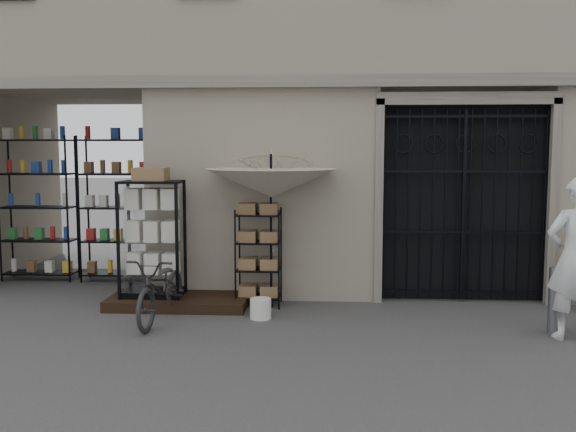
# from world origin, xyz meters

# --- Properties ---
(ground) EXTENTS (80.00, 80.00, 0.00)m
(ground) POSITION_xyz_m (0.00, 0.00, 0.00)
(ground) COLOR black
(ground) RESTS_ON ground
(main_building) EXTENTS (14.00, 4.00, 9.00)m
(main_building) POSITION_xyz_m (0.00, 4.00, 4.50)
(main_building) COLOR gray
(main_building) RESTS_ON ground
(shop_recess) EXTENTS (3.00, 1.70, 3.00)m
(shop_recess) POSITION_xyz_m (-4.50, 2.80, 1.50)
(shop_recess) COLOR black
(shop_recess) RESTS_ON ground
(shop_shelving) EXTENTS (2.70, 0.50, 2.50)m
(shop_shelving) POSITION_xyz_m (-4.55, 3.30, 1.25)
(shop_shelving) COLOR black
(shop_shelving) RESTS_ON ground
(iron_gate) EXTENTS (2.50, 0.21, 3.00)m
(iron_gate) POSITION_xyz_m (1.75, 2.28, 1.50)
(iron_gate) COLOR black
(iron_gate) RESTS_ON ground
(step_platform) EXTENTS (2.00, 0.90, 0.15)m
(step_platform) POSITION_xyz_m (-2.40, 1.55, 0.07)
(step_platform) COLOR black
(step_platform) RESTS_ON ground
(display_cabinet) EXTENTS (0.85, 0.54, 1.82)m
(display_cabinet) POSITION_xyz_m (-2.77, 1.56, 0.90)
(display_cabinet) COLOR black
(display_cabinet) RESTS_ON step_platform
(wire_rack) EXTENTS (0.73, 0.62, 1.42)m
(wire_rack) POSITION_xyz_m (-1.25, 1.70, 0.70)
(wire_rack) COLOR black
(wire_rack) RESTS_ON ground
(market_umbrella) EXTENTS (1.98, 2.00, 2.65)m
(market_umbrella) POSITION_xyz_m (-1.05, 1.59, 1.91)
(market_umbrella) COLOR black
(market_umbrella) RESTS_ON ground
(white_bucket) EXTENTS (0.30, 0.30, 0.27)m
(white_bucket) POSITION_xyz_m (-1.14, 0.98, 0.14)
(white_bucket) COLOR silver
(white_bucket) RESTS_ON ground
(bicycle) EXTENTS (0.66, 0.93, 1.69)m
(bicycle) POSITION_xyz_m (-2.44, 0.77, 0.00)
(bicycle) COLOR black
(bicycle) RESTS_ON ground
(steel_bollard) EXTENTS (0.19, 0.19, 0.82)m
(steel_bollard) POSITION_xyz_m (2.57, 0.55, 0.41)
(steel_bollard) COLOR slate
(steel_bollard) RESTS_ON ground
(shopkeeper) EXTENTS (0.93, 2.03, 0.47)m
(shopkeeper) POSITION_xyz_m (2.71, 0.31, 0.00)
(shopkeeper) COLOR silver
(shopkeeper) RESTS_ON ground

